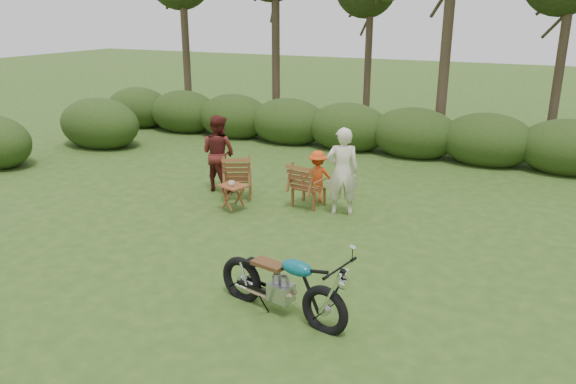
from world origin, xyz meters
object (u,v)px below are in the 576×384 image
at_px(adult_b, 220,190).
at_px(motorcycle, 281,313).
at_px(child, 317,201).
at_px(lawn_chair_left, 238,197).
at_px(side_table, 233,198).
at_px(lawn_chair_right, 309,206).
at_px(cup, 231,183).
at_px(adult_a, 341,214).

bearing_deg(adult_b, motorcycle, 137.55).
bearing_deg(motorcycle, child, 118.45).
bearing_deg(lawn_chair_left, adult_b, -51.30).
relative_size(side_table, adult_b, 0.32).
xyz_separation_m(lawn_chair_right, adult_b, (-2.33, 0.12, 0.00)).
bearing_deg(side_table, lawn_chair_right, 36.64).
distance_m(motorcycle, side_table, 4.30).
relative_size(motorcycle, lawn_chair_left, 2.00).
relative_size(cup, child, 0.12).
xyz_separation_m(adult_a, child, (-0.76, 0.53, 0.00)).
xyz_separation_m(side_table, adult_b, (-1.03, 1.09, -0.28)).
distance_m(motorcycle, lawn_chair_left, 5.15).
relative_size(side_table, adult_a, 0.31).
relative_size(adult_b, child, 1.55).
bearing_deg(lawn_chair_right, side_table, 44.72).
bearing_deg(child, lawn_chair_right, 59.50).
relative_size(lawn_chair_right, child, 0.85).
xyz_separation_m(motorcycle, child, (-1.41, 4.63, 0.00)).
relative_size(motorcycle, cup, 15.26).
xyz_separation_m(adult_a, adult_b, (-3.14, 0.28, 0.00)).
xyz_separation_m(motorcycle, lawn_chair_right, (-1.45, 4.26, 0.00)).
bearing_deg(side_table, cup, -89.42).
bearing_deg(lawn_chair_left, cup, 85.03).
bearing_deg(lawn_chair_left, adult_a, 152.26).
bearing_deg(adult_a, side_table, -1.91).
xyz_separation_m(lawn_chair_left, adult_b, (-0.67, 0.29, 0.00)).
distance_m(motorcycle, lawn_chair_right, 4.50).
bearing_deg(adult_b, lawn_chair_right, -176.30).
xyz_separation_m(motorcycle, cup, (-2.75, 3.25, 0.62)).
xyz_separation_m(side_table, adult_a, (2.11, 0.81, -0.28)).
bearing_deg(motorcycle, lawn_chair_right, 120.37).
height_order(lawn_chair_left, child, child).
bearing_deg(adult_a, motorcycle, 75.91).
xyz_separation_m(lawn_chair_left, adult_a, (2.47, 0.01, 0.00)).
height_order(adult_a, adult_b, adult_a).
xyz_separation_m(adult_b, child, (2.38, 0.25, 0.00)).
height_order(lawn_chair_right, cup, cup).
bearing_deg(lawn_chair_right, cup, 46.07).
distance_m(lawn_chair_right, cup, 1.76).
distance_m(motorcycle, adult_a, 4.16).
height_order(lawn_chair_right, side_table, side_table).
bearing_deg(child, lawn_chair_left, -6.16).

